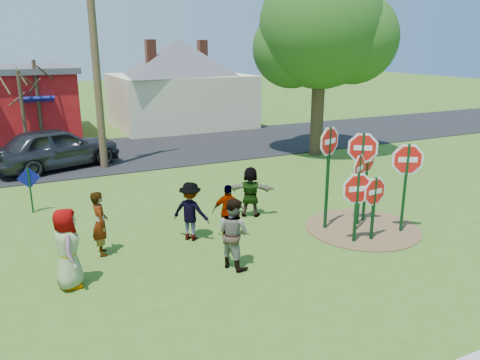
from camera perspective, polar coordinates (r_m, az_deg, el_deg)
The scene contains 23 objects.
ground at distance 12.44m, azimuth -4.72°, elevation -7.73°, with size 120.00×120.00×0.00m, color #3B621C.
road at distance 23.06m, azimuth -15.06°, elevation 3.11°, with size 120.00×7.50×0.04m, color black.
dirt_patch at distance 13.80m, azimuth 14.66°, elevation -5.69°, with size 3.20×3.20×0.03m, color brown.
cream_house at distance 30.25m, azimuth -7.44°, elevation 12.11°, with size 9.40×9.40×6.50m.
stop_sign_a at distance 12.37m, azimuth 14.08°, elevation -1.60°, with size 1.11×0.25×2.05m.
stop_sign_b at distance 12.91m, azimuth 10.78°, elevation 3.40°, with size 1.03×0.37×3.07m.
stop_sign_c at distance 13.45m, azimuth 14.66°, elevation 2.63°, with size 0.95×0.66×2.86m.
stop_sign_d at distance 13.86m, azimuth 15.23°, elevation 1.66°, with size 0.96×0.32×2.37m.
stop_sign_e at distance 12.66m, azimuth 16.07°, elevation -1.87°, with size 1.05×0.13×1.89m.
stop_sign_f at distance 13.32m, azimuth 19.69°, elevation 1.58°, with size 1.04×0.55×2.66m.
stop_sign_g at distance 13.05m, azimuth 14.26°, elevation 0.51°, with size 0.91×0.54×2.34m.
blue_diamond_d at distance 15.69m, azimuth -24.26°, elevation -0.50°, with size 0.68×0.07×1.46m.
person_a at distance 10.63m, azimuth -20.30°, elevation -7.83°, with size 0.87×0.57×1.78m, color #40538B.
person_b at distance 12.01m, azimuth -16.68°, elevation -5.08°, with size 0.60×0.39×1.63m, color #1F695D.
person_c at distance 10.87m, azimuth -0.83°, elevation -6.47°, with size 0.82×0.64×1.69m, color #965737.
person_d at distance 12.45m, azimuth -6.03°, elevation -3.81°, with size 1.03×0.59×1.59m, color #38383D.
person_e at distance 12.49m, azimuth -1.39°, elevation -3.89°, with size 0.87×0.36×1.49m, color #54325A.
person_f at distance 14.07m, azimuth 1.28°, elevation -1.42°, with size 1.43×0.46×1.54m, color #1B502D.
suv at distance 20.90m, azimuth -21.46°, elevation 3.70°, with size 2.05×5.08×1.73m, color #2A2B2E.
utility_pole at distance 19.95m, azimuth -17.38°, elevation 15.99°, with size 2.35×0.80×9.87m.
leafy_tree at distance 22.01m, azimuth 10.15°, elevation 17.21°, with size 6.02×5.49×8.55m.
bare_tree_east at distance 25.24m, azimuth -23.50°, elevation 9.83°, with size 1.80×1.80×4.32m.
bare_tree_extra at distance 24.51m, azimuth -25.09°, elevation 8.78°, with size 1.80×1.80×3.85m.
Camera 1 is at (-3.98, -10.65, 5.05)m, focal length 35.00 mm.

